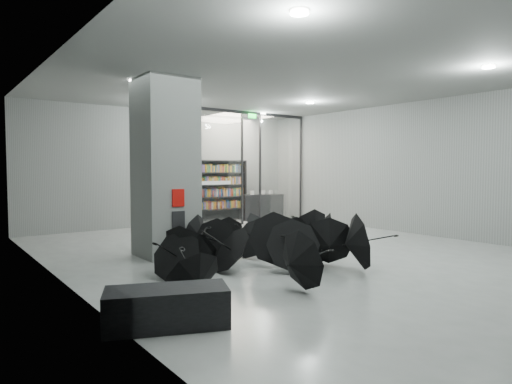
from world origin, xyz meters
TOP-DOWN VIEW (x-y plane):
  - room at (0.00, 0.00)m, footprint 14.00×14.02m
  - column at (-2.50, 2.00)m, footprint 1.20×1.20m
  - fire_cabinet at (-2.50, 1.38)m, footprint 0.28×0.04m
  - info_panel at (-2.50, 1.38)m, footprint 0.30×0.03m
  - exit_sign at (2.40, 5.30)m, footprint 0.30×0.06m
  - glass_partition at (2.39, 5.50)m, footprint 5.06×0.08m
  - bench at (-4.50, -2.21)m, footprint 1.66×1.19m
  - bookshelf at (2.00, 6.75)m, footprint 2.10×0.52m
  - shop_counter at (3.58, 6.32)m, footprint 1.73×0.99m
  - umbrella_cluster at (-1.29, -0.22)m, footprint 5.08×4.62m

SIDE VIEW (x-z plane):
  - bench at x=-4.50m, z-range 0.00..0.49m
  - umbrella_cluster at x=-1.29m, z-range -0.33..0.94m
  - shop_counter at x=3.58m, z-range 0.00..0.98m
  - info_panel at x=-2.50m, z-range 0.64..1.06m
  - bookshelf at x=2.00m, z-range 0.00..2.29m
  - fire_cabinet at x=-2.50m, z-range 1.16..1.54m
  - column at x=-2.50m, z-range 0.00..4.00m
  - glass_partition at x=2.39m, z-range 0.18..4.18m
  - room at x=0.00m, z-range 0.84..4.85m
  - exit_sign at x=2.40m, z-range 3.74..3.90m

